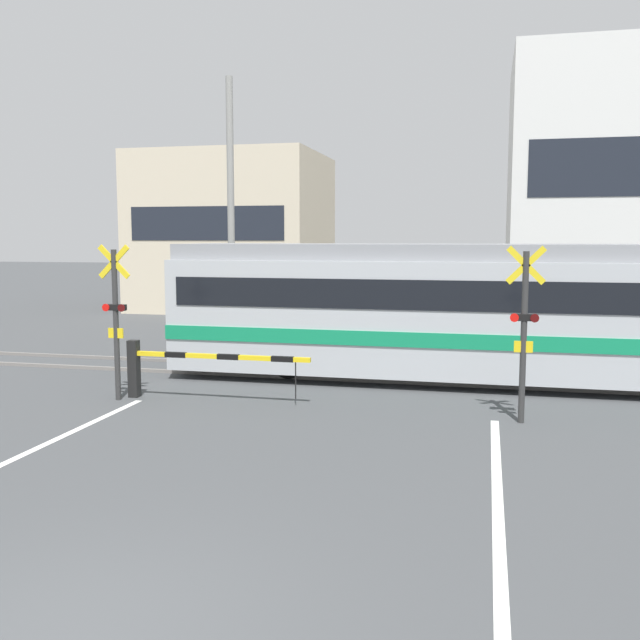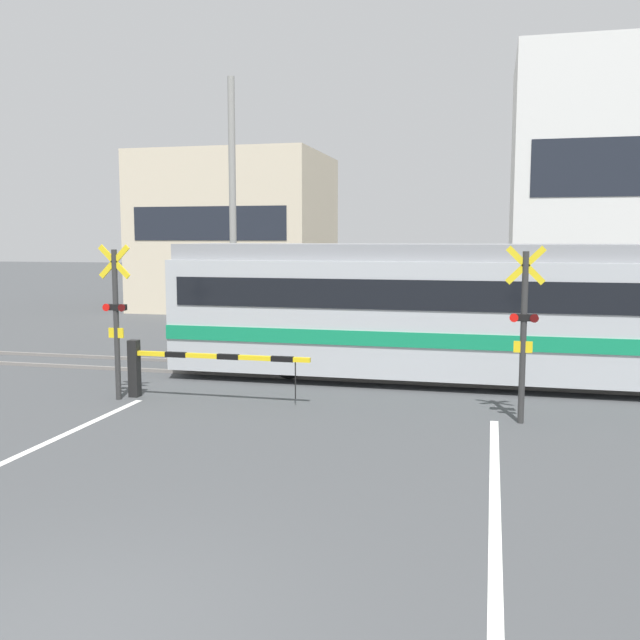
# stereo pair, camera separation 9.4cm
# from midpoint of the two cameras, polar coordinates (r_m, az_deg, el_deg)

# --- Properties ---
(rail_track_near) EXTENTS (50.00, 0.10, 0.08)m
(rail_track_near) POSITION_cam_midpoint_polar(r_m,az_deg,el_deg) (16.35, 1.61, -4.75)
(rail_track_near) COLOR gray
(rail_track_near) RESTS_ON ground_plane
(rail_track_far) EXTENTS (50.00, 0.10, 0.08)m
(rail_track_far) POSITION_cam_midpoint_polar(r_m,az_deg,el_deg) (17.73, 2.57, -3.86)
(rail_track_far) COLOR gray
(rail_track_far) RESTS_ON ground_plane
(road_stripe_right) EXTENTS (0.14, 12.04, 0.01)m
(road_stripe_right) POSITION_cam_midpoint_polar(r_m,az_deg,el_deg) (7.54, 14.22, -19.21)
(road_stripe_right) COLOR white
(road_stripe_right) RESTS_ON ground_plane
(commuter_train) EXTENTS (14.22, 3.01, 3.12)m
(commuter_train) POSITION_cam_midpoint_polar(r_m,az_deg,el_deg) (16.47, 13.21, 0.90)
(commuter_train) COLOR #B7BCC1
(commuter_train) RESTS_ON ground_plane
(crossing_barrier_near) EXTENTS (3.83, 0.20, 1.18)m
(crossing_barrier_near) POSITION_cam_midpoint_polar(r_m,az_deg,el_deg) (14.68, -11.20, -3.38)
(crossing_barrier_near) COLOR black
(crossing_barrier_near) RESTS_ON ground_plane
(crossing_barrier_far) EXTENTS (3.83, 0.20, 1.18)m
(crossing_barrier_far) POSITION_cam_midpoint_polar(r_m,az_deg,el_deg) (19.18, 11.85, -1.07)
(crossing_barrier_far) COLOR black
(crossing_barrier_far) RESTS_ON ground_plane
(crossing_signal_left) EXTENTS (0.68, 0.15, 3.12)m
(crossing_signal_left) POSITION_cam_midpoint_polar(r_m,az_deg,el_deg) (14.79, -15.83, 0.39)
(crossing_signal_left) COLOR #333333
(crossing_signal_left) RESTS_ON ground_plane
(crossing_signal_right) EXTENTS (0.68, 0.15, 3.12)m
(crossing_signal_right) POSITION_cam_midpoint_polar(r_m,az_deg,el_deg) (12.91, 16.18, -0.49)
(crossing_signal_right) COLOR #333333
(crossing_signal_right) RESTS_ON ground_plane
(pedestrian) EXTENTS (0.38, 0.22, 1.63)m
(pedestrian) POSITION_cam_midpoint_polar(r_m,az_deg,el_deg) (22.77, 4.37, 0.72)
(pedestrian) COLOR brown
(pedestrian) RESTS_ON ground_plane
(building_left_of_street) EXTENTS (7.99, 6.80, 6.99)m
(building_left_of_street) POSITION_cam_midpoint_polar(r_m,az_deg,el_deg) (33.14, -6.57, 6.97)
(building_left_of_street) COLOR beige
(building_left_of_street) RESTS_ON ground_plane
(building_right_of_street) EXTENTS (7.09, 6.80, 10.52)m
(building_right_of_street) POSITION_cam_midpoint_polar(r_m,az_deg,el_deg) (31.48, 21.74, 9.79)
(building_right_of_street) COLOR white
(building_right_of_street) RESTS_ON ground_plane
(utility_pole_streetside) EXTENTS (0.22, 0.22, 8.23)m
(utility_pole_streetside) POSITION_cam_midpoint_polar(r_m,az_deg,el_deg) (22.96, -6.88, 8.70)
(utility_pole_streetside) COLOR gray
(utility_pole_streetside) RESTS_ON ground_plane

